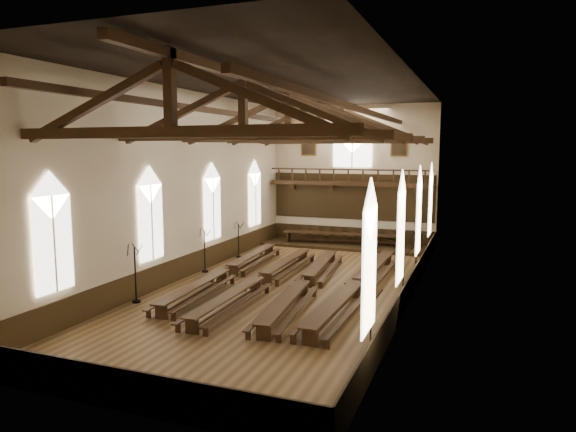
# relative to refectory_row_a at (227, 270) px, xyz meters

# --- Properties ---
(ground) EXTENTS (26.00, 26.00, 0.00)m
(ground) POSITION_rel_refectory_row_a_xyz_m (3.58, -0.29, -0.51)
(ground) COLOR brown
(ground) RESTS_ON ground
(room_walls) EXTENTS (26.00, 26.00, 26.00)m
(room_walls) POSITION_rel_refectory_row_a_xyz_m (3.58, -0.29, 5.95)
(room_walls) COLOR beige
(room_walls) RESTS_ON ground
(wainscot_band) EXTENTS (12.00, 26.00, 1.20)m
(wainscot_band) POSITION_rel_refectory_row_a_xyz_m (3.58, -0.29, 0.09)
(wainscot_band) COLOR #35240F
(wainscot_band) RESTS_ON ground
(side_windows) EXTENTS (11.85, 19.80, 4.50)m
(side_windows) POSITION_rel_refectory_row_a_xyz_m (3.58, -0.29, 3.23)
(side_windows) COLOR white
(side_windows) RESTS_ON room_walls
(end_window) EXTENTS (2.80, 0.12, 3.80)m
(end_window) POSITION_rel_refectory_row_a_xyz_m (3.58, 12.61, 6.71)
(end_window) COLOR white
(end_window) RESTS_ON room_walls
(minstrels_gallery) EXTENTS (11.80, 1.24, 3.70)m
(minstrels_gallery) POSITION_rel_refectory_row_a_xyz_m (3.58, 12.37, 3.40)
(minstrels_gallery) COLOR #362411
(minstrels_gallery) RESTS_ON room_walls
(portraits) EXTENTS (7.75, 0.09, 1.45)m
(portraits) POSITION_rel_refectory_row_a_xyz_m (3.58, 12.61, 6.59)
(portraits) COLOR brown
(portraits) RESTS_ON room_walls
(roof_trusses) EXTENTS (11.70, 25.70, 2.80)m
(roof_trusses) POSITION_rel_refectory_row_a_xyz_m (3.58, -0.29, 7.71)
(roof_trusses) COLOR #362411
(roof_trusses) RESTS_ON room_walls
(refectory_row_a) EXTENTS (1.83, 13.99, 0.70)m
(refectory_row_a) POSITION_rel_refectory_row_a_xyz_m (0.00, 0.00, 0.00)
(refectory_row_a) COLOR #362411
(refectory_row_a) RESTS_ON ground
(refectory_row_b) EXTENTS (1.57, 14.05, 0.71)m
(refectory_row_b) POSITION_rel_refectory_row_a_xyz_m (2.37, -0.97, 0.01)
(refectory_row_b) COLOR #362411
(refectory_row_b) RESTS_ON ground
(refectory_row_c) EXTENTS (2.05, 14.03, 0.70)m
(refectory_row_c) POSITION_rel_refectory_row_a_xyz_m (4.59, -0.69, 0.00)
(refectory_row_c) COLOR #362411
(refectory_row_c) RESTS_ON ground
(refectory_row_d) EXTENTS (1.65, 14.45, 0.75)m
(refectory_row_d) POSITION_rel_refectory_row_a_xyz_m (7.14, -0.33, 0.04)
(refectory_row_d) COLOR #362411
(refectory_row_d) RESTS_ON ground
(dais) EXTENTS (11.40, 2.96, 0.20)m
(dais) POSITION_rel_refectory_row_a_xyz_m (3.29, 11.11, -0.41)
(dais) COLOR #35240F
(dais) RESTS_ON ground
(high_table) EXTENTS (8.48, 1.78, 0.79)m
(high_table) POSITION_rel_refectory_row_a_xyz_m (3.29, 11.11, 0.36)
(high_table) COLOR #362411
(high_table) RESTS_ON dais
(high_chairs) EXTENTS (6.75, 0.46, 1.00)m
(high_chairs) POSITION_rel_refectory_row_a_xyz_m (3.29, 11.93, 0.24)
(high_chairs) COLOR #362411
(high_chairs) RESTS_ON dais
(candelabrum_left_near) EXTENTS (0.73, 0.83, 2.70)m
(candelabrum_left_near) POSITION_rel_refectory_row_a_xyz_m (-1.97, -5.08, 0.31)
(candelabrum_left_near) COLOR black
(candelabrum_left_near) RESTS_ON ground
(candelabrum_left_mid) EXTENTS (0.69, 0.77, 2.52)m
(candelabrum_left_mid) POSITION_rel_refectory_row_a_xyz_m (-1.97, 1.08, 0.26)
(candelabrum_left_mid) COLOR black
(candelabrum_left_mid) RESTS_ON ground
(candelabrum_left_far) EXTENTS (0.61, 0.70, 2.29)m
(candelabrum_left_far) POSITION_rel_refectory_row_a_xyz_m (-1.97, 5.34, 0.19)
(candelabrum_left_far) COLOR black
(candelabrum_left_far) RESTS_ON ground
(candelabrum_right_near) EXTENTS (0.66, 0.70, 2.31)m
(candelabrum_right_near) POSITION_rel_refectory_row_a_xyz_m (9.13, -7.15, 0.19)
(candelabrum_right_near) COLOR black
(candelabrum_right_near) RESTS_ON ground
(candelabrum_right_mid) EXTENTS (0.69, 0.70, 2.35)m
(candelabrum_right_mid) POSITION_rel_refectory_row_a_xyz_m (9.13, 0.33, 0.21)
(candelabrum_right_mid) COLOR black
(candelabrum_right_mid) RESTS_ON ground
(candelabrum_right_far) EXTENTS (0.64, 0.71, 2.31)m
(candelabrum_right_far) POSITION_rel_refectory_row_a_xyz_m (9.13, 5.24, 0.19)
(candelabrum_right_far) COLOR black
(candelabrum_right_far) RESTS_ON ground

